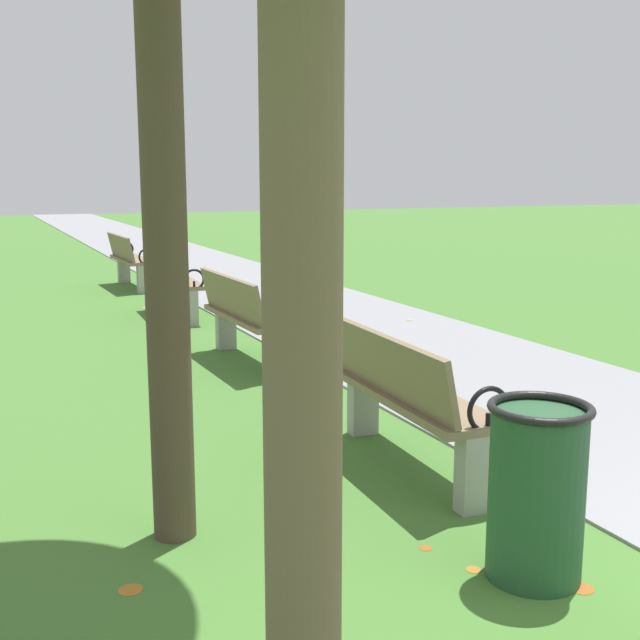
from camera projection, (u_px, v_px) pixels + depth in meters
paved_walkway at (163, 253)px, 19.36m from camera, size 2.77×44.00×0.02m
park_bench_2 at (405, 395)px, 5.03m from camera, size 0.53×1.62×0.90m
park_bench_3 at (244, 316)px, 7.89m from camera, size 0.51×1.61×0.90m
park_bench_4 at (173, 281)px, 10.54m from camera, size 0.55×1.62×0.90m
park_bench_5 at (129, 259)px, 13.31m from camera, size 0.52×1.61×0.90m
pedestrian_walking at (175, 223)px, 15.85m from camera, size 0.53×0.26×1.62m
trash_bin at (536, 491)px, 3.66m from camera, size 0.48×0.48×0.84m
scattered_leaves at (305, 344)px, 8.85m from camera, size 4.95×16.80×0.02m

